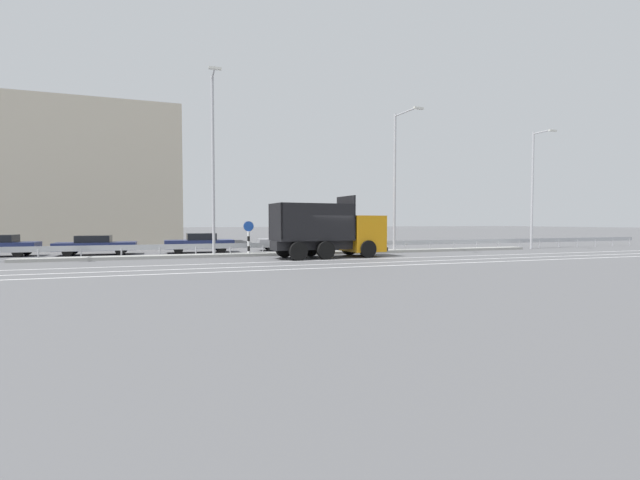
% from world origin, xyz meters
% --- Properties ---
extents(ground_plane, '(320.00, 320.00, 0.00)m').
position_xyz_m(ground_plane, '(0.00, 0.00, 0.00)').
color(ground_plane, '#565659').
extents(lane_strip_0, '(61.67, 0.16, 0.01)m').
position_xyz_m(lane_strip_0, '(0.08, -1.71, 0.00)').
color(lane_strip_0, silver).
rests_on(lane_strip_0, ground_plane).
extents(lane_strip_1, '(61.67, 0.16, 0.01)m').
position_xyz_m(lane_strip_1, '(0.08, -3.79, 0.00)').
color(lane_strip_1, silver).
rests_on(lane_strip_1, ground_plane).
extents(lane_strip_2, '(61.67, 0.16, 0.01)m').
position_xyz_m(lane_strip_2, '(0.08, -5.42, 0.00)').
color(lane_strip_2, silver).
rests_on(lane_strip_2, ground_plane).
extents(median_island, '(33.92, 1.10, 0.18)m').
position_xyz_m(median_island, '(0.00, 2.72, 0.09)').
color(median_island, gray).
rests_on(median_island, ground_plane).
extents(median_guardrail, '(61.67, 0.09, 0.78)m').
position_xyz_m(median_guardrail, '(0.00, 3.52, 0.57)').
color(median_guardrail, '#9EA0A5').
rests_on(median_guardrail, ground_plane).
extents(dump_truck, '(7.08, 3.14, 3.70)m').
position_xyz_m(dump_truck, '(0.96, 0.17, 1.32)').
color(dump_truck, orange).
rests_on(dump_truck, ground_plane).
extents(median_road_sign, '(0.67, 0.16, 2.20)m').
position_xyz_m(median_road_sign, '(-4.23, 2.72, 1.14)').
color(median_road_sign, white).
rests_on(median_road_sign, ground_plane).
extents(street_lamp_1, '(0.70, 2.19, 10.85)m').
position_xyz_m(street_lamp_1, '(-6.36, 2.46, 5.92)').
color(street_lamp_1, '#ADADB2').
rests_on(street_lamp_1, ground_plane).
extents(street_lamp_2, '(0.72, 2.81, 9.62)m').
position_xyz_m(street_lamp_2, '(5.99, 2.42, 5.37)').
color(street_lamp_2, '#ADADB2').
rests_on(street_lamp_2, ground_plane).
extents(street_lamp_3, '(0.71, 1.93, 9.23)m').
position_xyz_m(street_lamp_3, '(18.31, 2.57, 5.07)').
color(street_lamp_3, '#ADADB2').
rests_on(street_lamp_3, ground_plane).
extents(parked_car_2, '(4.82, 2.04, 1.27)m').
position_xyz_m(parked_car_2, '(-13.44, 6.90, 0.66)').
color(parked_car_2, navy).
rests_on(parked_car_2, ground_plane).
extents(parked_car_3, '(4.64, 2.00, 1.36)m').
position_xyz_m(parked_car_3, '(-6.94, 6.88, 0.70)').
color(parked_car_3, navy).
rests_on(parked_car_3, ground_plane).
extents(parked_car_4, '(4.46, 1.95, 1.41)m').
position_xyz_m(parked_car_4, '(-0.55, 7.38, 0.71)').
color(parked_car_4, '#A3A3A8').
rests_on(parked_car_4, ground_plane).
extents(parked_car_5, '(4.39, 1.96, 1.25)m').
position_xyz_m(parked_car_5, '(4.63, 7.25, 0.65)').
color(parked_car_5, navy).
rests_on(parked_car_5, ground_plane).
extents(background_building_0, '(13.71, 12.68, 11.90)m').
position_xyz_m(background_building_0, '(-14.73, 19.87, 5.95)').
color(background_building_0, '#B7AD99').
rests_on(background_building_0, ground_plane).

